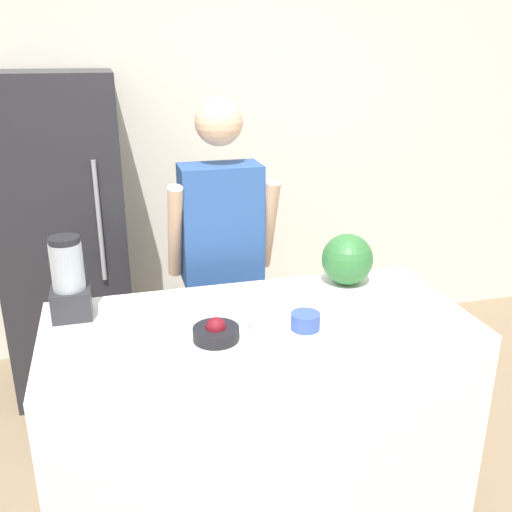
{
  "coord_description": "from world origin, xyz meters",
  "views": [
    {
      "loc": [
        -0.53,
        -1.58,
        1.95
      ],
      "look_at": [
        0.0,
        0.42,
        1.19
      ],
      "focal_mm": 40.0,
      "sensor_mm": 36.0,
      "label": 1
    }
  ],
  "objects_px": {
    "person": "(222,267)",
    "blender": "(69,282)",
    "bowl_cherries": "(216,332)",
    "watermelon": "(347,259)",
    "refrigerator": "(66,238)",
    "bowl_cream": "(264,323)",
    "bowl_small_blue": "(305,321)"
  },
  "relations": [
    {
      "from": "person",
      "to": "bowl_cherries",
      "type": "relative_size",
      "value": 10.14
    },
    {
      "from": "watermelon",
      "to": "refrigerator",
      "type": "bearing_deg",
      "value": 138.52
    },
    {
      "from": "bowl_cream",
      "to": "blender",
      "type": "relative_size",
      "value": 0.36
    },
    {
      "from": "person",
      "to": "blender",
      "type": "xyz_separation_m",
      "value": [
        -0.7,
        -0.47,
        0.19
      ]
    },
    {
      "from": "bowl_cherries",
      "to": "blender",
      "type": "xyz_separation_m",
      "value": [
        -0.51,
        0.34,
        0.12
      ]
    },
    {
      "from": "refrigerator",
      "to": "watermelon",
      "type": "bearing_deg",
      "value": -41.48
    },
    {
      "from": "watermelon",
      "to": "bowl_small_blue",
      "type": "relative_size",
      "value": 2.04
    },
    {
      "from": "blender",
      "to": "bowl_small_blue",
      "type": "bearing_deg",
      "value": -21.6
    },
    {
      "from": "bowl_cream",
      "to": "bowl_small_blue",
      "type": "height_order",
      "value": "bowl_cream"
    },
    {
      "from": "watermelon",
      "to": "bowl_cream",
      "type": "distance_m",
      "value": 0.59
    },
    {
      "from": "person",
      "to": "bowl_cherries",
      "type": "xyz_separation_m",
      "value": [
        -0.19,
        -0.8,
        0.07
      ]
    },
    {
      "from": "bowl_cream",
      "to": "blender",
      "type": "xyz_separation_m",
      "value": [
        -0.7,
        0.34,
        0.11
      ]
    },
    {
      "from": "refrigerator",
      "to": "bowl_small_blue",
      "type": "height_order",
      "value": "refrigerator"
    },
    {
      "from": "watermelon",
      "to": "bowl_cream",
      "type": "bearing_deg",
      "value": -144.29
    },
    {
      "from": "person",
      "to": "blender",
      "type": "distance_m",
      "value": 0.86
    },
    {
      "from": "watermelon",
      "to": "bowl_cherries",
      "type": "xyz_separation_m",
      "value": [
        -0.66,
        -0.34,
        -0.1
      ]
    },
    {
      "from": "bowl_cream",
      "to": "bowl_cherries",
      "type": "bearing_deg",
      "value": 179.3
    },
    {
      "from": "bowl_small_blue",
      "to": "blender",
      "type": "relative_size",
      "value": 0.34
    },
    {
      "from": "blender",
      "to": "person",
      "type": "bearing_deg",
      "value": 33.55
    },
    {
      "from": "bowl_cherries",
      "to": "person",
      "type": "bearing_deg",
      "value": 76.82
    },
    {
      "from": "bowl_cherries",
      "to": "bowl_small_blue",
      "type": "distance_m",
      "value": 0.34
    },
    {
      "from": "watermelon",
      "to": "blender",
      "type": "height_order",
      "value": "blender"
    },
    {
      "from": "refrigerator",
      "to": "bowl_cherries",
      "type": "relative_size",
      "value": 10.7
    },
    {
      "from": "person",
      "to": "bowl_cherries",
      "type": "height_order",
      "value": "person"
    },
    {
      "from": "refrigerator",
      "to": "bowl_cream",
      "type": "distance_m",
      "value": 1.65
    },
    {
      "from": "bowl_small_blue",
      "to": "bowl_cherries",
      "type": "bearing_deg",
      "value": 179.32
    },
    {
      "from": "bowl_cherries",
      "to": "watermelon",
      "type": "bearing_deg",
      "value": 27.3
    },
    {
      "from": "person",
      "to": "bowl_cream",
      "type": "bearing_deg",
      "value": -90.32
    },
    {
      "from": "refrigerator",
      "to": "watermelon",
      "type": "height_order",
      "value": "refrigerator"
    },
    {
      "from": "person",
      "to": "watermelon",
      "type": "height_order",
      "value": "person"
    },
    {
      "from": "blender",
      "to": "bowl_cream",
      "type": "bearing_deg",
      "value": -25.86
    },
    {
      "from": "bowl_small_blue",
      "to": "blender",
      "type": "xyz_separation_m",
      "value": [
        -0.86,
        0.34,
        0.12
      ]
    }
  ]
}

